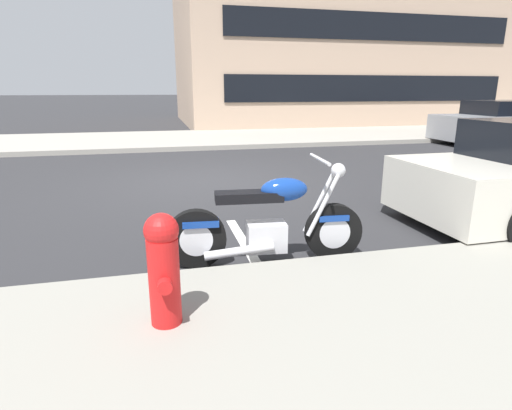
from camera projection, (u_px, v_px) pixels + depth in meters
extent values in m
plane|color=#28282B|center=(207.00, 182.00, 8.23)|extent=(260.00, 260.00, 0.00)
cube|color=gray|center=(475.00, 131.00, 17.31)|extent=(120.00, 5.00, 0.14)
cube|color=silver|center=(248.00, 249.00, 4.76)|extent=(0.12, 2.20, 0.01)
cylinder|color=black|center=(333.00, 232.00, 4.43)|extent=(0.61, 0.16, 0.61)
cylinder|color=silver|center=(333.00, 232.00, 4.43)|extent=(0.34, 0.15, 0.33)
cylinder|color=black|center=(196.00, 239.00, 4.22)|extent=(0.61, 0.16, 0.61)
cylinder|color=silver|center=(196.00, 239.00, 4.22)|extent=(0.34, 0.15, 0.33)
cube|color=silver|center=(266.00, 236.00, 4.33)|extent=(0.42, 0.29, 0.30)
cube|color=black|center=(249.00, 197.00, 4.19)|extent=(0.70, 0.28, 0.10)
ellipsoid|color=navy|center=(284.00, 189.00, 4.22)|extent=(0.50, 0.28, 0.24)
cube|color=navy|center=(201.00, 223.00, 4.18)|extent=(0.37, 0.21, 0.06)
cube|color=navy|center=(332.00, 217.00, 4.38)|extent=(0.33, 0.19, 0.06)
cylinder|color=silver|center=(319.00, 202.00, 4.39)|extent=(0.34, 0.07, 0.65)
cylinder|color=silver|center=(323.00, 205.00, 4.25)|extent=(0.34, 0.07, 0.65)
cylinder|color=silver|center=(320.00, 159.00, 4.19)|extent=(0.09, 0.62, 0.04)
sphere|color=silver|center=(338.00, 170.00, 4.25)|extent=(0.15, 0.15, 0.15)
cylinder|color=silver|center=(239.00, 251.00, 4.18)|extent=(0.71, 0.15, 0.16)
cylinder|color=black|center=(432.00, 191.00, 6.17)|extent=(0.62, 0.23, 0.62)
cube|color=gray|center=(504.00, 127.00, 13.87)|extent=(4.58, 1.86, 0.79)
cube|color=black|center=(505.00, 108.00, 13.70)|extent=(2.15, 1.70, 0.45)
cylinder|color=black|center=(483.00, 138.00, 12.81)|extent=(0.62, 0.22, 0.62)
cylinder|color=black|center=(447.00, 133.00, 14.37)|extent=(0.62, 0.22, 0.62)
cylinder|color=red|center=(164.00, 281.00, 2.93)|extent=(0.22, 0.22, 0.64)
sphere|color=red|center=(161.00, 230.00, 2.83)|extent=(0.24, 0.24, 0.24)
cylinder|color=red|center=(164.00, 269.00, 3.05)|extent=(0.10, 0.08, 0.10)
cylinder|color=red|center=(165.00, 286.00, 2.79)|extent=(0.10, 0.08, 0.10)
cube|color=tan|center=(324.00, 45.00, 22.71)|extent=(15.45, 10.98, 8.11)
cube|color=black|center=(371.00, 88.00, 18.15)|extent=(12.98, 0.06, 1.10)
cube|color=black|center=(376.00, 26.00, 17.48)|extent=(12.98, 0.06, 1.10)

